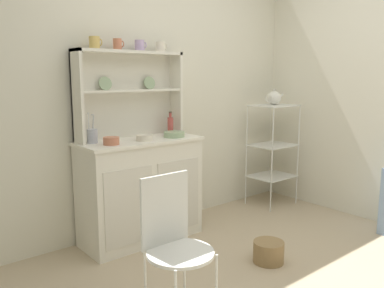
% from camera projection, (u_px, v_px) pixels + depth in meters
% --- Properties ---
extents(wall_back, '(3.84, 0.05, 2.50)m').
position_uv_depth(wall_back, '(156.00, 89.00, 3.60)').
color(wall_back, silver).
rests_on(wall_back, ground).
extents(hutch_cabinet, '(1.02, 0.45, 0.86)m').
position_uv_depth(hutch_cabinet, '(141.00, 189.00, 3.33)').
color(hutch_cabinet, white).
rests_on(hutch_cabinet, ground).
extents(hutch_shelf_unit, '(0.95, 0.18, 0.72)m').
position_uv_depth(hutch_shelf_unit, '(128.00, 88.00, 3.31)').
color(hutch_shelf_unit, silver).
rests_on(hutch_shelf_unit, hutch_cabinet).
extents(bakers_rack, '(0.45, 0.36, 1.07)m').
position_uv_depth(bakers_rack, '(273.00, 142.00, 4.22)').
color(bakers_rack, silver).
rests_on(bakers_rack, ground).
extents(wire_chair, '(0.36, 0.36, 0.85)m').
position_uv_depth(wire_chair, '(174.00, 238.00, 2.13)').
color(wire_chair, white).
rests_on(wire_chair, ground).
extents(floor_basket, '(0.23, 0.23, 0.16)m').
position_uv_depth(floor_basket, '(269.00, 252.00, 2.96)').
color(floor_basket, '#93754C').
rests_on(floor_basket, ground).
extents(cup_gold_0, '(0.09, 0.08, 0.09)m').
position_uv_depth(cup_gold_0, '(95.00, 43.00, 3.03)').
color(cup_gold_0, '#DBB760').
rests_on(cup_gold_0, hutch_shelf_unit).
extents(cup_terracotta_1, '(0.08, 0.07, 0.09)m').
position_uv_depth(cup_terracotta_1, '(118.00, 44.00, 3.15)').
color(cup_terracotta_1, '#C67556').
rests_on(cup_terracotta_1, hutch_shelf_unit).
extents(cup_lilac_2, '(0.09, 0.08, 0.09)m').
position_uv_depth(cup_lilac_2, '(140.00, 45.00, 3.28)').
color(cup_lilac_2, '#B79ECC').
rests_on(cup_lilac_2, hutch_shelf_unit).
extents(cup_cream_3, '(0.09, 0.08, 0.09)m').
position_uv_depth(cup_cream_3, '(161.00, 47.00, 3.42)').
color(cup_cream_3, silver).
rests_on(cup_cream_3, hutch_shelf_unit).
extents(bowl_mixing_large, '(0.12, 0.12, 0.06)m').
position_uv_depth(bowl_mixing_large, '(111.00, 141.00, 3.01)').
color(bowl_mixing_large, '#C67556').
rests_on(bowl_mixing_large, hutch_cabinet).
extents(bowl_floral_medium, '(0.14, 0.14, 0.05)m').
position_uv_depth(bowl_floral_medium, '(145.00, 138.00, 3.20)').
color(bowl_floral_medium, silver).
rests_on(bowl_floral_medium, hutch_cabinet).
extents(bowl_cream_small, '(0.18, 0.18, 0.05)m').
position_uv_depth(bowl_cream_small, '(174.00, 134.00, 3.38)').
color(bowl_cream_small, '#9EB78E').
rests_on(bowl_cream_small, hutch_cabinet).
extents(jam_bottle, '(0.05, 0.05, 0.20)m').
position_uv_depth(jam_bottle, '(170.00, 125.00, 3.55)').
color(jam_bottle, '#B74C47').
rests_on(jam_bottle, hutch_cabinet).
extents(utensil_jar, '(0.08, 0.08, 0.24)m').
position_uv_depth(utensil_jar, '(92.00, 136.00, 3.07)').
color(utensil_jar, '#B2B7C6').
rests_on(utensil_jar, hutch_cabinet).
extents(porcelain_teapot, '(0.23, 0.14, 0.16)m').
position_uv_depth(porcelain_teapot, '(274.00, 98.00, 4.14)').
color(porcelain_teapot, white).
rests_on(porcelain_teapot, bakers_rack).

